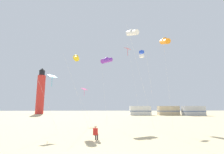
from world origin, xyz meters
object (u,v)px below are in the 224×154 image
(rv_van_tan, at_px, (168,111))
(kite_diamond_cyan, at_px, (52,78))
(kite_diamond_scarlet, at_px, (128,52))
(kite_diamond_rainbow, at_px, (84,90))
(kite_tube_white, at_px, (132,32))
(kite_tube_gold, at_px, (76,58))
(rv_van_white, at_px, (140,111))
(kite_box_blue, at_px, (142,54))
(kite_tube_orange, at_px, (165,41))
(lighthouse_distant, at_px, (41,92))
(kite_flyer_standing, at_px, (96,132))
(kite_tube_violet, at_px, (107,60))
(rv_van_silver, at_px, (194,111))

(rv_van_tan, bearing_deg, kite_diamond_cyan, -129.71)
(kite_diamond_scarlet, xyz_separation_m, kite_diamond_rainbow, (-7.23, 1.18, -6.30))
(kite_tube_white, distance_m, kite_tube_gold, 8.59)
(kite_diamond_scarlet, xyz_separation_m, rv_van_white, (7.41, 25.88, -10.22))
(kite_tube_white, distance_m, kite_box_blue, 6.79)
(kite_tube_orange, bearing_deg, lighthouse_distant, 125.80)
(kite_flyer_standing, distance_m, kite_diamond_cyan, 9.08)
(kite_tube_white, height_order, kite_box_blue, kite_tube_white)
(kite_diamond_scarlet, height_order, lighthouse_distant, lighthouse_distant)
(kite_tube_violet, xyz_separation_m, lighthouse_distant, (-23.36, 37.20, -2.01))
(kite_tube_white, distance_m, kite_diamond_scarlet, 6.06)
(kite_box_blue, relative_size, kite_tube_violet, 1.13)
(kite_tube_white, bearing_deg, kite_tube_violet, 123.29)
(kite_tube_orange, distance_m, rv_van_tan, 35.54)
(kite_tube_gold, relative_size, kite_tube_violet, 0.96)
(kite_tube_gold, relative_size, rv_van_tan, 1.56)
(kite_tube_gold, distance_m, rv_van_white, 34.09)
(kite_tube_orange, relative_size, kite_tube_white, 0.90)
(kite_diamond_cyan, xyz_separation_m, kite_tube_white, (9.62, 1.46, 6.43))
(kite_diamond_rainbow, relative_size, rv_van_white, 0.88)
(kite_diamond_scarlet, relative_size, kite_tube_violet, 1.18)
(kite_tube_gold, distance_m, kite_box_blue, 11.09)
(kite_diamond_rainbow, xyz_separation_m, kite_tube_violet, (3.65, -2.25, 4.53))
(kite_diamond_rainbow, relative_size, rv_van_tan, 0.88)
(kite_tube_white, bearing_deg, kite_diamond_cyan, -171.40)
(kite_box_blue, distance_m, rv_van_tan, 30.46)
(kite_tube_violet, bearing_deg, kite_tube_gold, -151.85)
(rv_van_tan, bearing_deg, kite_tube_gold, -131.20)
(kite_tube_orange, bearing_deg, rv_van_tan, 68.91)
(kite_tube_orange, bearing_deg, kite_tube_white, 173.44)
(kite_tube_violet, xyz_separation_m, rv_van_white, (11.00, 26.95, -8.46))
(kite_diamond_rainbow, bearing_deg, kite_tube_orange, -34.81)
(kite_flyer_standing, relative_size, rv_van_silver, 0.18)
(rv_van_white, xyz_separation_m, rv_van_tan, (8.70, -0.44, 0.00))
(kite_diamond_rainbow, bearing_deg, rv_van_white, 59.34)
(kite_box_blue, height_order, rv_van_white, kite_box_blue)
(kite_flyer_standing, xyz_separation_m, kite_box_blue, (6.98, 12.80, 10.71))
(kite_flyer_standing, height_order, rv_van_tan, rv_van_tan)
(kite_flyer_standing, relative_size, kite_diamond_rainbow, 0.20)
(kite_tube_orange, distance_m, kite_diamond_rainbow, 14.58)
(kite_diamond_rainbow, bearing_deg, kite_flyer_standing, -79.52)
(kite_diamond_cyan, xyz_separation_m, rv_van_silver, (32.77, 30.48, -4.49))
(kite_diamond_cyan, distance_m, kite_tube_violet, 9.87)
(kite_diamond_scarlet, bearing_deg, kite_tube_orange, -59.66)
(kite_diamond_cyan, relative_size, kite_tube_orange, 0.54)
(kite_tube_gold, bearing_deg, kite_tube_orange, -14.47)
(kite_diamond_scarlet, distance_m, kite_tube_violet, 4.14)
(kite_diamond_cyan, relative_size, kite_tube_white, 0.48)
(kite_diamond_rainbow, relative_size, lighthouse_distant, 0.34)
(kite_flyer_standing, distance_m, kite_diamond_rainbow, 14.81)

